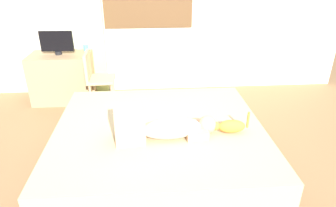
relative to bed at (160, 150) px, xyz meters
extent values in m
plane|color=olive|center=(-0.06, -0.17, -0.27)|extent=(16.00, 16.00, 0.00)
cube|color=beige|center=(-0.06, 2.30, 1.18)|extent=(6.40, 0.12, 2.90)
cube|color=#38383D|center=(0.00, 0.00, -0.20)|extent=(2.08, 1.90, 0.14)
cube|color=tan|center=(0.00, 0.00, 0.07)|extent=(2.02, 1.84, 0.40)
ellipsoid|color=#CCB299|center=(0.10, -0.19, 0.36)|extent=(0.59, 0.33, 0.17)
sphere|color=tan|center=(0.44, -0.15, 0.36)|extent=(0.17, 0.17, 0.17)
cube|color=tan|center=(-0.27, -0.23, 0.44)|extent=(0.29, 0.27, 0.34)
cube|color=tan|center=(0.32, -0.16, 0.31)|extent=(0.23, 0.30, 0.08)
ellipsoid|color=#C67A2D|center=(0.67, -0.16, 0.34)|extent=(0.26, 0.11, 0.13)
sphere|color=#C67A2D|center=(0.52, -0.16, 0.35)|extent=(0.08, 0.08, 0.08)
cylinder|color=#C67A2D|center=(0.82, -0.16, 0.40)|extent=(0.02, 0.02, 0.16)
cube|color=#997A56|center=(-1.41, 1.90, 0.10)|extent=(0.90, 0.56, 0.74)
cylinder|color=black|center=(-1.41, 1.90, 0.50)|extent=(0.10, 0.10, 0.05)
cube|color=black|center=(-1.41, 1.90, 0.67)|extent=(0.48, 0.05, 0.30)
cylinder|color=teal|center=(-1.04, 2.07, 0.52)|extent=(0.07, 0.07, 0.09)
cylinder|color=tan|center=(-0.62, 1.71, -0.05)|extent=(0.04, 0.04, 0.44)
cylinder|color=tan|center=(-0.61, 1.41, -0.05)|extent=(0.04, 0.04, 0.44)
cylinder|color=tan|center=(-0.93, 1.70, -0.05)|extent=(0.04, 0.04, 0.44)
cylinder|color=tan|center=(-0.92, 1.40, -0.05)|extent=(0.04, 0.04, 0.44)
cube|color=tan|center=(-0.77, 1.55, 0.19)|extent=(0.39, 0.39, 0.04)
cube|color=tan|center=(-0.94, 1.55, 0.40)|extent=(0.05, 0.38, 0.38)
cube|color=#ADCC75|center=(-0.98, 2.18, 1.00)|extent=(0.44, 0.06, 2.54)
camera|label=1|loc=(-0.10, -2.54, 1.74)|focal=31.91mm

